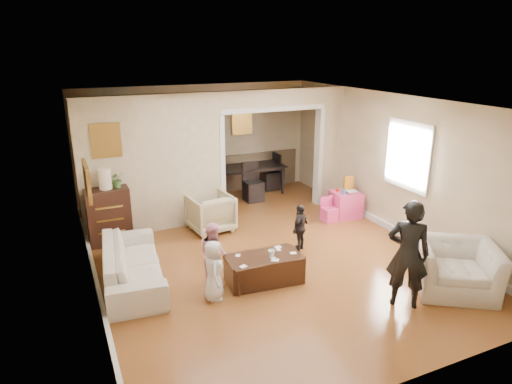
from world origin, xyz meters
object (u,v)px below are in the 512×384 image
armchair_back (210,213)px  coffee_cup (272,253)px  dresser (109,216)px  table_lamp (105,179)px  sofa (133,264)px  child_kneel_a (214,270)px  dining_table (242,179)px  adult_person (408,254)px  cyan_cup (343,192)px  armchair_front (456,268)px  child_toddler (300,227)px  coffee_table (264,269)px  child_kneel_b (213,253)px  play_table (345,204)px

armchair_back → coffee_cup: 2.29m
dresser → table_lamp: 0.69m
sofa → child_kneel_a: bearing=-129.2°
table_lamp → dining_table: bearing=27.1°
armchair_back → adult_person: (1.57, -3.61, 0.41)m
cyan_cup → dresser: bearing=171.1°
armchair_front → adult_person: 1.02m
cyan_cup → child_toddler: size_ratio=0.09×
coffee_cup → cyan_cup: (2.53, 1.79, 0.10)m
child_kneel_a → table_lamp: bearing=38.2°
table_lamp → child_toddler: table_lamp is taller
cyan_cup → coffee_table: bearing=-146.6°
coffee_cup → dresser: bearing=129.0°
cyan_cup → child_kneel_b: child_kneel_b is taller
cyan_cup → sofa: bearing=-168.2°
table_lamp → play_table: 4.79m
armchair_back → coffee_table: armchair_back is taller
armchair_back → adult_person: size_ratio=0.52×
child_kneel_b → child_toddler: 1.81m
table_lamp → child_kneel_b: size_ratio=0.37×
armchair_front → coffee_table: armchair_front is taller
play_table → cyan_cup: (-0.10, -0.05, 0.31)m
adult_person → child_kneel_a: size_ratio=1.74×
sofa → adult_person: (3.29, -2.18, 0.46)m
adult_person → child_toddler: bearing=-38.3°
sofa → play_table: bearing=-72.0°
child_toddler → coffee_table: bearing=1.3°
armchair_back → armchair_front: (2.51, -3.62, -0.00)m
sofa → child_kneel_b: bearing=-108.8°
sofa → table_lamp: size_ratio=5.79×
sofa → coffee_table: 1.98m
armchair_back → adult_person: 3.95m
coffee_table → armchair_front: bearing=-29.7°
armchair_back → play_table: armchair_back is taller
coffee_table → play_table: (2.73, 1.79, 0.06)m
cyan_cup → child_toddler: child_toddler is taller
child_toddler → sofa: bearing=-35.4°
play_table → child_toddler: bearing=-148.3°
coffee_cup → child_toddler: 1.24m
play_table → child_toddler: size_ratio=0.65×
dining_table → child_kneel_b: child_kneel_b is taller
armchair_back → coffee_cup: size_ratio=7.29×
armchair_back → cyan_cup: armchair_back is taller
coffee_table → adult_person: bearing=-42.8°
play_table → child_kneel_b: 3.74m
play_table → coffee_table: bearing=-146.8°
armchair_front → child_kneel_a: bearing=-167.1°
armchair_back → cyan_cup: bearing=163.0°
coffee_table → child_toddler: size_ratio=1.33×
dresser → dining_table: bearing=27.1°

